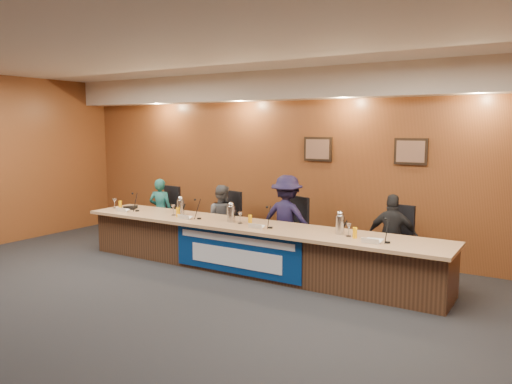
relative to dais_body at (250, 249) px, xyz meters
The scene contains 40 objects.
floor 2.43m from the dais_body, 90.00° to the right, with size 10.00×10.00×0.00m, color black.
ceiling 3.73m from the dais_body, 90.00° to the right, with size 10.00×8.00×0.04m, color silver.
wall_back 2.03m from the dais_body, 90.00° to the left, with size 10.00×0.04×3.20m, color brown.
soffit 2.93m from the dais_body, 90.00° to the left, with size 10.00×0.50×0.50m, color beige.
dais_body is the anchor object (origin of this frame).
dais_top 0.38m from the dais_body, 90.00° to the right, with size 6.10×0.95×0.05m, color tan.
banner 0.42m from the dais_body, 90.00° to the right, with size 2.20×0.02×0.65m, color navy.
banner_text_upper 0.49m from the dais_body, 90.00° to the right, with size 2.00×0.01×0.10m, color silver.
banner_text_lower 0.43m from the dais_body, 90.00° to the right, with size 1.60×0.01×0.28m, color silver.
wall_photo_left 2.21m from the dais_body, 75.71° to the left, with size 0.52×0.04×0.42m, color black.
wall_photo_right 2.95m from the dais_body, 38.13° to the left, with size 0.52×0.04×0.42m, color black.
panelist_a 2.64m from the dais_body, 164.07° to the left, with size 0.45×0.30×1.25m, color #1B5752.
panelist_b 1.33m from the dais_body, 146.39° to the left, with size 0.59×0.46×1.21m, color #505155.
panelist_c 0.85m from the dais_body, 70.71° to the left, with size 0.94×0.54×1.45m, color #181433.
panelist_d 2.15m from the dais_body, 19.76° to the left, with size 0.74×0.31×1.27m, color black.
office_chair_a 2.66m from the dais_body, 162.00° to the left, with size 0.48×0.48×0.08m, color black.
office_chair_b 1.37m from the dais_body, 142.88° to the left, with size 0.48×0.48×0.08m, color black.
office_chair_c 0.87m from the dais_body, 72.92° to the left, with size 0.48×0.48×0.08m, color black.
office_chair_d 2.17m from the dais_body, 22.25° to the left, with size 0.48×0.48×0.08m, color black.
nameplate_a 2.57m from the dais_body, behind, with size 0.24×0.06×0.09m, color white.
microphone_a 2.34m from the dais_body, behind, with size 0.07×0.07×0.02m, color black.
juice_glass_a 2.80m from the dais_body, behind, with size 0.06×0.06×0.15m, color #FFAA06.
water_glass_a 2.94m from the dais_body, behind, with size 0.08×0.08×0.18m, color silver.
nameplate_b 1.23m from the dais_body, 166.77° to the right, with size 0.24×0.06×0.09m, color white.
microphone_b 1.00m from the dais_body, behind, with size 0.07×0.07×0.02m, color black.
juice_glass_b 1.44m from the dais_body, behind, with size 0.06×0.06×0.15m, color #FFAA06.
water_glass_b 1.57m from the dais_body, behind, with size 0.08×0.08×0.18m, color silver.
nameplate_c 0.59m from the dais_body, 47.42° to the right, with size 0.24×0.06×0.09m, color white.
microphone_c 0.62m from the dais_body, 18.91° to the right, with size 0.07×0.07×0.02m, color black.
juice_glass_c 0.48m from the dais_body, 60.33° to the right, with size 0.06×0.06×0.15m, color #FFAA06.
water_glass_c 0.52m from the dais_body, 143.69° to the right, with size 0.08×0.08×0.18m, color silver.
nameplate_d 2.10m from the dais_body, ahead, with size 0.24×0.06×0.09m, color white.
microphone_d 2.25m from the dais_body, ahead, with size 0.07×0.07×0.02m, color black.
juice_glass_d 1.81m from the dais_body, ahead, with size 0.06×0.06×0.15m, color #FFAA06.
water_glass_d 1.70m from the dais_body, ahead, with size 0.08×0.08×0.18m, color silver.
carafe_left 1.50m from the dais_body, behind, with size 0.12×0.12×0.26m, color silver.
carafe_mid 0.62m from the dais_body, behind, with size 0.13×0.13×0.25m, color silver.
carafe_right 1.57m from the dais_body, ahead, with size 0.12×0.12×0.26m, color silver.
speakerphone 2.61m from the dais_body, behind, with size 0.32×0.32×0.05m, color black.
paper_stack 2.05m from the dais_body, ahead, with size 0.22×0.30×0.01m, color white.
Camera 1 is at (4.08, -4.00, 2.24)m, focal length 35.00 mm.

